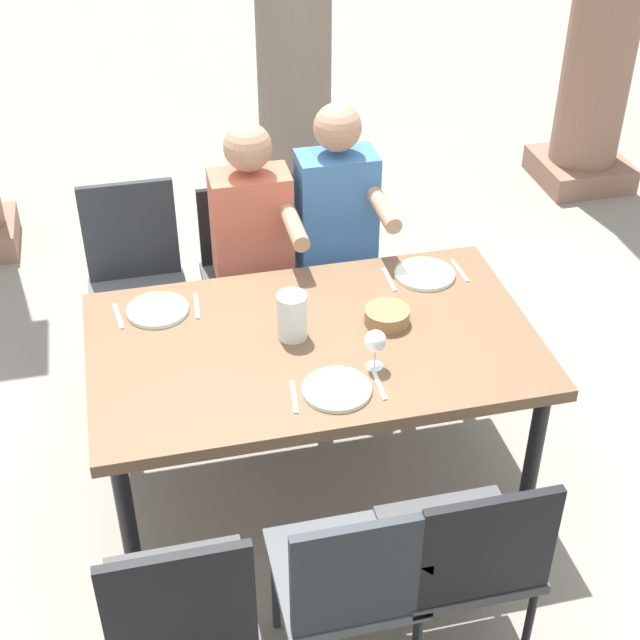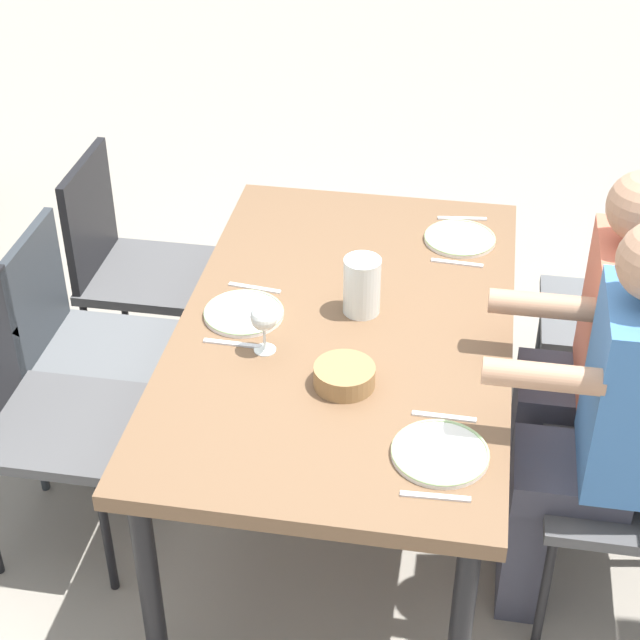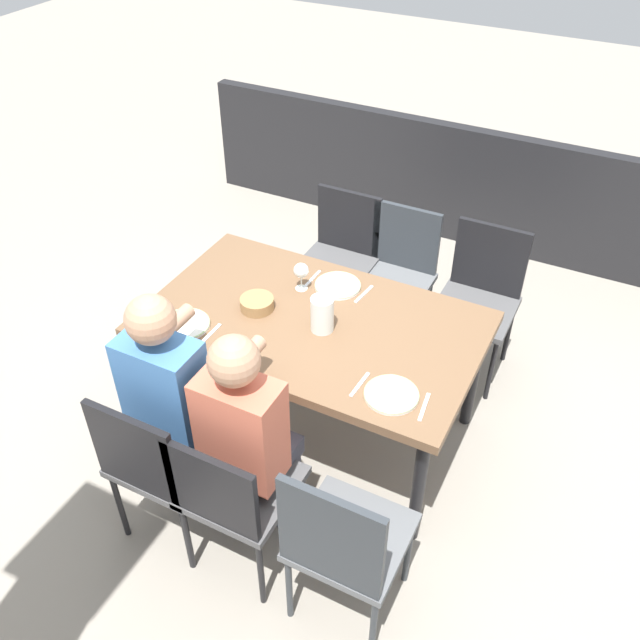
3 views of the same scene
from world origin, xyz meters
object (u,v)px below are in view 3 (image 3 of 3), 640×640
(diner_man_white, at_px, (177,403))
(water_pitcher, at_px, (322,316))
(chair_west_north, at_px, (343,541))
(plate_1, at_px, (338,285))
(chair_mid_north, at_px, (232,492))
(chair_mid_south, at_px, (396,270))
(chair_west_south, at_px, (480,293))
(diner_woman_green, at_px, (251,438))
(wine_glass_1, at_px, (301,271))
(chair_east_north, at_px, (158,460))
(bread_basket, at_px, (257,303))
(plate_0, at_px, (391,395))
(plate_2, at_px, (184,324))
(chair_east_south, at_px, (340,253))
(dining_table, at_px, (313,331))

(diner_man_white, relative_size, water_pitcher, 7.29)
(chair_west_north, xyz_separation_m, diner_man_white, (0.90, -0.19, 0.17))
(chair_west_north, relative_size, plate_1, 3.90)
(chair_mid_north, height_order, chair_mid_south, chair_mid_south)
(chair_west_south, relative_size, diner_woman_green, 0.71)
(chair_mid_north, xyz_separation_m, wine_glass_1, (0.27, -1.12, 0.34))
(chair_west_north, xyz_separation_m, wine_glass_1, (0.78, -1.13, 0.33))
(chair_east_north, distance_m, bread_basket, 0.91)
(chair_mid_south, distance_m, chair_east_north, 1.87)
(plate_0, relative_size, water_pitcher, 1.33)
(diner_man_white, relative_size, bread_basket, 7.78)
(plate_2, bearing_deg, plate_0, -179.40)
(chair_mid_south, relative_size, chair_east_south, 0.99)
(chair_east_south, bearing_deg, chair_mid_south, -179.88)
(dining_table, height_order, diner_man_white, diner_man_white)
(chair_west_north, height_order, chair_east_south, chair_west_north)
(chair_mid_north, relative_size, wine_glass_1, 5.66)
(dining_table, distance_m, water_pitcher, 0.17)
(chair_east_south, relative_size, plate_1, 3.70)
(diner_man_white, bearing_deg, chair_west_south, -118.53)
(chair_east_north, relative_size, bread_basket, 5.35)
(wine_glass_1, bearing_deg, chair_mid_north, 103.42)
(chair_east_north, xyz_separation_m, plate_0, (-0.83, -0.61, 0.23))
(plate_2, bearing_deg, chair_mid_north, 136.86)
(chair_west_south, relative_size, diner_man_white, 0.68)
(chair_mid_south, bearing_deg, chair_east_north, 78.36)
(chair_mid_south, distance_m, plate_1, 0.66)
(bread_basket, bearing_deg, chair_mid_south, -112.03)
(chair_mid_south, distance_m, chair_east_south, 0.38)
(diner_man_white, height_order, plate_2, diner_man_white)
(dining_table, distance_m, plate_1, 0.32)
(chair_west_north, relative_size, chair_west_south, 1.05)
(diner_woman_green, distance_m, plate_2, 0.76)
(diner_man_white, bearing_deg, water_pitcher, -117.32)
(plate_0, distance_m, plate_2, 1.08)
(chair_east_north, distance_m, diner_man_white, 0.26)
(plate_1, distance_m, bread_basket, 0.45)
(bread_basket, bearing_deg, plate_2, 48.95)
(dining_table, height_order, plate_0, plate_0)
(dining_table, relative_size, chair_mid_north, 1.88)
(plate_1, height_order, bread_basket, bread_basket)
(chair_mid_south, bearing_deg, bread_basket, 67.97)
(dining_table, bearing_deg, plate_2, 30.73)
(chair_mid_south, bearing_deg, plate_2, 62.96)
(chair_east_north, relative_size, water_pitcher, 5.01)
(dining_table, relative_size, bread_basket, 9.69)
(plate_2, bearing_deg, chair_east_south, -101.60)
(diner_woman_green, distance_m, wine_glass_1, 1.00)
(chair_east_north, bearing_deg, bread_basket, -89.40)
(chair_mid_north, distance_m, diner_woman_green, 0.24)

